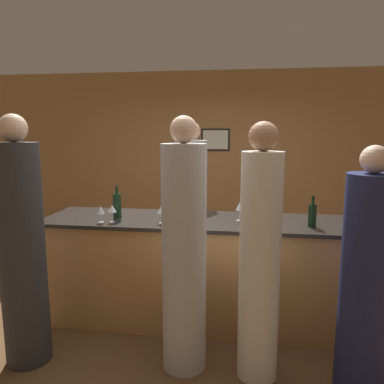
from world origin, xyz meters
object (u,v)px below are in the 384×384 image
at_px(guest_2, 22,251).
at_px(wine_bottle_1, 312,215).
at_px(guest_1, 260,261).
at_px(wine_bottle_0, 117,205).
at_px(guest_3, 365,281).
at_px(guest_0, 184,255).
at_px(bartender, 191,211).

distance_m(guest_2, wine_bottle_1, 2.47).
distance_m(guest_1, wine_bottle_1, 0.85).
height_order(wine_bottle_0, wine_bottle_1, wine_bottle_0).
height_order(guest_3, wine_bottle_0, guest_3).
distance_m(guest_0, guest_1, 0.58).
xyz_separation_m(guest_3, wine_bottle_1, (-0.27, 0.70, 0.32)).
bearing_deg(guest_3, guest_1, 177.59).
xyz_separation_m(guest_1, wine_bottle_1, (0.48, 0.67, 0.22)).
bearing_deg(bartender, guest_2, 57.66).
relative_size(guest_1, wine_bottle_0, 6.19).
relative_size(guest_2, wine_bottle_1, 7.20).
height_order(guest_0, wine_bottle_1, guest_0).
height_order(bartender, guest_3, bartender).
relative_size(bartender, guest_2, 0.99).
distance_m(guest_2, guest_3, 2.62).
height_order(guest_0, guest_1, guest_0).
xyz_separation_m(guest_2, guest_3, (2.61, 0.04, -0.11)).
height_order(guest_2, guest_3, guest_2).
relative_size(guest_0, guest_1, 1.02).
distance_m(guest_0, wine_bottle_1, 1.25).
height_order(guest_2, wine_bottle_1, guest_2).
relative_size(guest_0, guest_3, 1.11).
bearing_deg(wine_bottle_1, guest_2, -162.55).
distance_m(guest_0, guest_3, 1.33).
height_order(guest_3, wine_bottle_1, guest_3).
bearing_deg(guest_0, guest_2, -175.23).
xyz_separation_m(guest_2, wine_bottle_1, (2.35, 0.74, 0.21)).
bearing_deg(guest_0, bartender, 96.49).
xyz_separation_m(guest_0, guest_3, (1.32, -0.07, -0.10)).
relative_size(guest_3, wine_bottle_1, 6.40).
bearing_deg(guest_2, wine_bottle_1, 17.45).
bearing_deg(guest_1, guest_0, 176.44).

